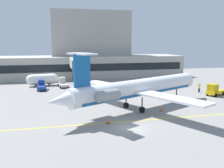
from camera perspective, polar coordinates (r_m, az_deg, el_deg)
ground at (r=30.66m, az=3.95°, el=-9.90°), size 120.00×120.00×0.11m
terminal_building at (r=75.42m, az=-7.13°, el=6.54°), size 62.59×13.72×19.05m
jet_bridge_west at (r=59.18m, az=-8.19°, el=4.25°), size 2.40×16.36×6.25m
regional_jet at (r=38.05m, az=5.72°, el=-0.95°), size 27.48×22.29×8.75m
baggage_tug at (r=51.93m, az=21.93°, el=-1.33°), size 4.26×3.23×2.26m
pushback_tractor at (r=58.20m, az=-10.99°, el=0.24°), size 2.27×3.86×2.18m
belt_loader at (r=56.15m, az=-15.50°, el=-0.31°), size 1.83×4.01×2.05m
fuel_tank at (r=61.16m, az=-15.28°, el=1.03°), size 7.27×3.26×2.74m
marshaller at (r=54.29m, az=18.93°, el=-0.81°), size 0.73×0.56×1.85m
safety_cone_alpha at (r=32.22m, az=-0.85°, el=-8.36°), size 0.47×0.47×0.55m
safety_cone_bravo at (r=38.42m, az=10.95°, el=-5.59°), size 0.47×0.47×0.55m
safety_cone_charlie at (r=45.58m, az=-6.79°, el=-3.12°), size 0.47×0.47×0.55m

